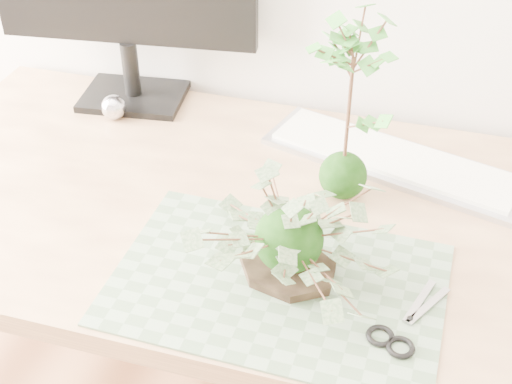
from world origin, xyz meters
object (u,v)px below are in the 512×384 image
desk (323,257)px  keyboard (394,160)px  maple_kokedama (352,70)px  ivy_kokedama (290,213)px

desk → keyboard: bearing=65.6°
desk → keyboard: size_ratio=3.10×
maple_kokedama → keyboard: (0.08, 0.12, -0.24)m
maple_kokedama → ivy_kokedama: bearing=-100.4°
ivy_kokedama → keyboard: 0.38m
desk → keyboard: 0.23m
desk → keyboard: keyboard is taller
ivy_kokedama → keyboard: bearing=71.3°
ivy_kokedama → maple_kokedama: maple_kokedama is taller
desk → ivy_kokedama: bearing=-100.7°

